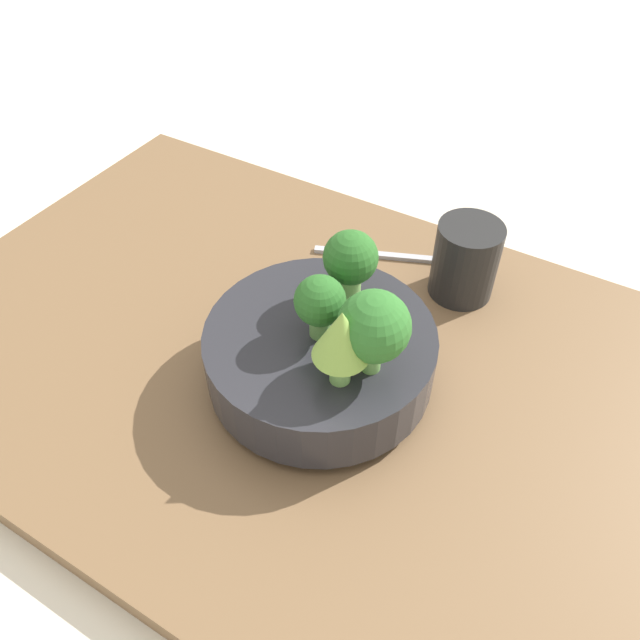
{
  "coord_description": "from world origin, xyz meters",
  "views": [
    {
      "loc": [
        -0.27,
        0.41,
        0.58
      ],
      "look_at": [
        -0.04,
        0.02,
        0.13
      ],
      "focal_mm": 35.0,
      "sensor_mm": 36.0,
      "label": 1
    }
  ],
  "objects": [
    {
      "name": "bowl",
      "position": [
        -0.04,
        0.02,
        0.08
      ],
      "size": [
        0.25,
        0.25,
        0.08
      ],
      "color": "#28282D",
      "rests_on": "table"
    },
    {
      "name": "broccoli_floret_left",
      "position": [
        -0.11,
        0.04,
        0.17
      ],
      "size": [
        0.07,
        0.07,
        0.09
      ],
      "color": "#6BA34C",
      "rests_on": "bowl"
    },
    {
      "name": "fork",
      "position": [
        -0.01,
        -0.21,
        0.04
      ],
      "size": [
        0.18,
        0.08,
        0.01
      ],
      "color": "#B2B2B7",
      "rests_on": "table"
    },
    {
      "name": "table",
      "position": [
        0.0,
        0.0,
        0.02
      ],
      "size": [
        0.97,
        0.63,
        0.03
      ],
      "color": "brown",
      "rests_on": "ground_plane"
    },
    {
      "name": "cup",
      "position": [
        -0.12,
        -0.2,
        0.08
      ],
      "size": [
        0.08,
        0.08,
        0.1
      ],
      "color": "black",
      "rests_on": "table"
    },
    {
      "name": "ground_plane",
      "position": [
        0.0,
        0.0,
        0.0
      ],
      "size": [
        6.0,
        6.0,
        0.0
      ],
      "primitive_type": "plane",
      "color": "beige"
    },
    {
      "name": "romanesco_piece_far",
      "position": [
        -0.09,
        0.07,
        0.17
      ],
      "size": [
        0.05,
        0.05,
        0.09
      ],
      "color": "#7AB256",
      "rests_on": "bowl"
    },
    {
      "name": "broccoli_floret_center",
      "position": [
        -0.04,
        0.02,
        0.16
      ],
      "size": [
        0.05,
        0.05,
        0.07
      ],
      "color": "#609347",
      "rests_on": "bowl"
    },
    {
      "name": "broccoli_floret_front",
      "position": [
        -0.04,
        -0.04,
        0.16
      ],
      "size": [
        0.06,
        0.06,
        0.09
      ],
      "color": "#7AB256",
      "rests_on": "bowl"
    }
  ]
}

